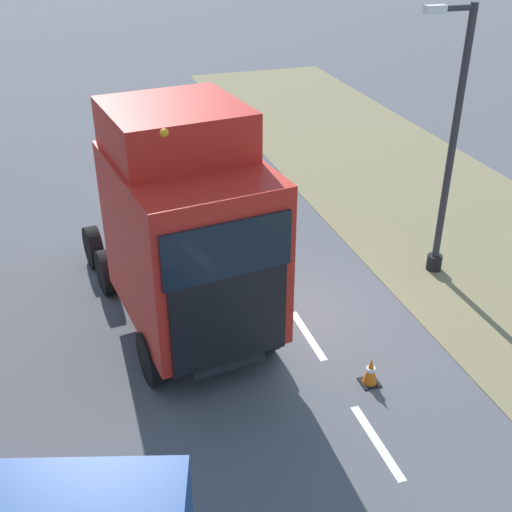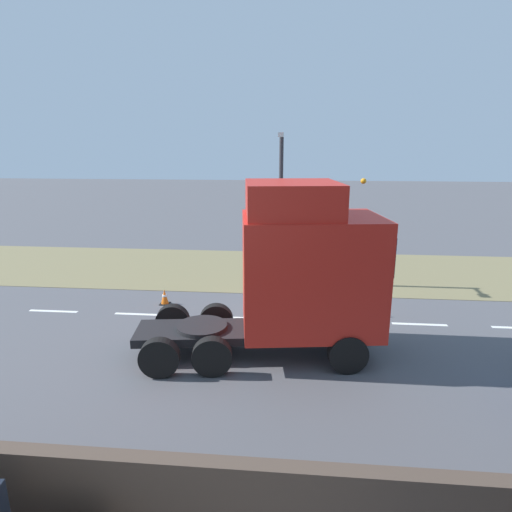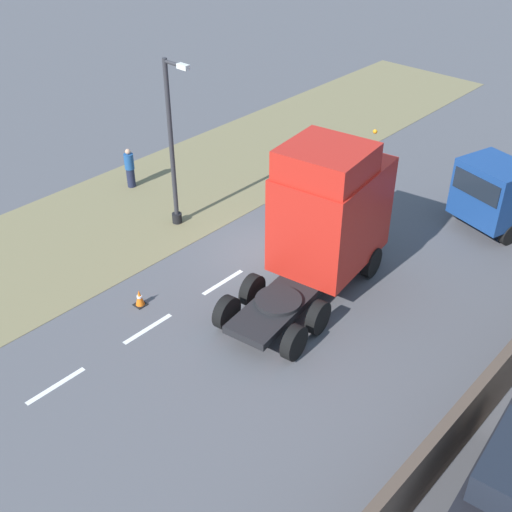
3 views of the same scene
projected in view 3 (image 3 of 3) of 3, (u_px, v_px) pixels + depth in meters
The scene contains 9 objects.
ground_plane at pixel (269, 254), 22.64m from camera, with size 120.00×120.00×0.00m, color #515156.
grass_verge at pixel (158, 199), 25.99m from camera, with size 7.00×44.00×0.01m.
lane_markings at pixel (255, 262), 22.21m from camera, with size 0.16×17.80×0.00m.
lorry_cab at pixel (327, 216), 20.03m from camera, with size 3.46×6.96×5.00m.
flatbed_truck at pixel (499, 194), 23.34m from camera, with size 3.69×5.75×2.74m.
lamp_post at pixel (173, 155), 22.82m from camera, with size 1.31×0.37×6.27m.
pedestrian at pixel (130, 168), 26.43m from camera, with size 0.39×0.39×1.70m.
traffic_cone_lead at pixel (304, 213), 24.45m from camera, with size 0.36×0.36×0.58m.
traffic_cone_trailing at pixel (140, 298), 20.05m from camera, with size 0.36×0.36×0.58m.
Camera 3 is at (12.35, -14.26, 12.52)m, focal length 45.00 mm.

